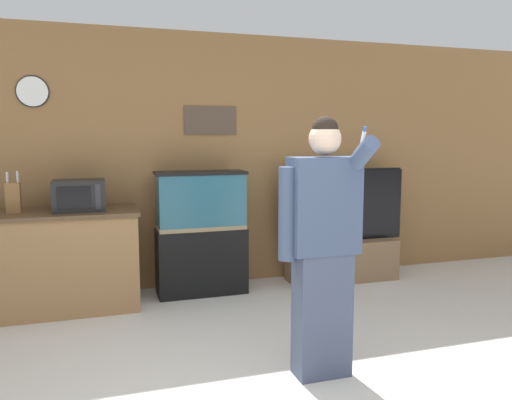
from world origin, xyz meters
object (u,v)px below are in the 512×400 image
(counter_island, at_px, (53,261))
(person_standing, at_px, (322,244))
(microwave, at_px, (79,195))
(tv_on_stand, at_px, (342,248))
(knife_block, at_px, (13,197))
(aquarium_on_stand, at_px, (201,233))

(counter_island, xyz_separation_m, person_standing, (1.75, -1.86, 0.42))
(microwave, relative_size, tv_on_stand, 0.31)
(counter_island, height_order, microwave, microwave)
(knife_block, height_order, tv_on_stand, knife_block)
(microwave, height_order, tv_on_stand, tv_on_stand)
(knife_block, distance_m, tv_on_stand, 3.27)
(microwave, distance_m, tv_on_stand, 2.75)
(person_standing, bearing_deg, microwave, 129.25)
(aquarium_on_stand, distance_m, tv_on_stand, 1.57)
(counter_island, xyz_separation_m, microwave, (0.25, -0.01, 0.58))
(counter_island, height_order, knife_block, knife_block)
(microwave, distance_m, aquarium_on_stand, 1.20)
(aquarium_on_stand, bearing_deg, knife_block, -177.47)
(microwave, bearing_deg, aquarium_on_stand, 4.80)
(microwave, relative_size, person_standing, 0.26)
(knife_block, bearing_deg, counter_island, -2.22)
(counter_island, relative_size, person_standing, 0.89)
(microwave, height_order, knife_block, knife_block)
(knife_block, relative_size, aquarium_on_stand, 0.30)
(microwave, height_order, person_standing, person_standing)
(counter_island, height_order, aquarium_on_stand, aquarium_on_stand)
(microwave, xyz_separation_m, aquarium_on_stand, (1.12, 0.09, -0.43))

